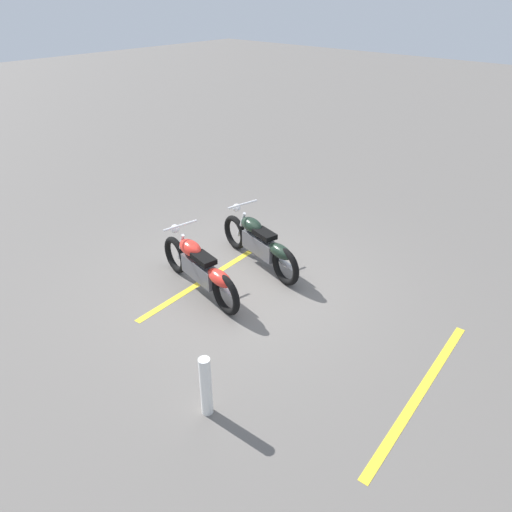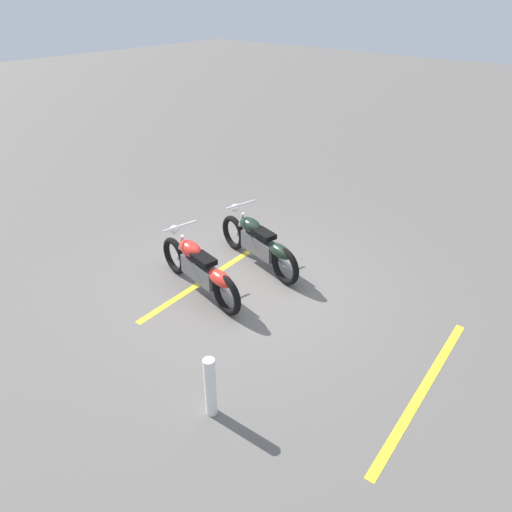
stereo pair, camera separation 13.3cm
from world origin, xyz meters
name	(u,v)px [view 1 (the left image)]	position (x,y,z in m)	size (l,w,h in m)	color
ground_plane	(243,283)	(0.00, 0.00, 0.00)	(60.00, 60.00, 0.00)	#66605B
motorcycle_bright_foreground	(200,268)	(-0.32, -0.65, 0.46)	(2.21, 0.68, 1.04)	black
motorcycle_dark_foreground	(261,243)	(-0.15, 0.64, 0.46)	(2.20, 0.74, 1.04)	black
bollard_post	(206,386)	(1.63, -2.36, 0.41)	(0.14, 0.14, 0.83)	white
parking_stripe_near	(208,277)	(-0.56, -0.28, 0.00)	(3.20, 0.12, 0.01)	yellow
parking_stripe_mid	(421,392)	(3.41, -0.34, 0.00)	(3.20, 0.12, 0.01)	yellow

